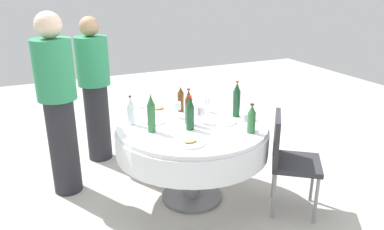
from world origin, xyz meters
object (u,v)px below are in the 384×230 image
object	(u,v)px
plate_left	(154,121)
person_north	(95,88)
bottle_clear_mid	(131,111)
plate_near	(190,142)
plate_east	(225,122)
person_south	(58,103)
wine_glass_west	(207,102)
wine_glass_inner	(245,118)
wine_glass_mid	(177,106)
chair_inner	(287,155)
bottle_green_west	(251,119)
bottle_green_front	(151,114)
bottle_brown_far	(181,100)
bottle_brown_north	(189,108)
bottle_dark_green_south	(190,114)
bottle_dark_green_inner	(236,100)
plate_rear	(158,109)
wine_glass_far	(201,111)
dining_table	(192,139)

from	to	relation	value
plate_left	person_north	bearing A→B (deg)	-72.41
bottle_clear_mid	plate_near	distance (m)	0.66
plate_east	person_south	bearing A→B (deg)	-28.72
wine_glass_west	wine_glass_inner	xyz separation A→B (m)	(-0.10, 0.51, -0.01)
plate_left	person_north	world-z (taller)	person_north
wine_glass_mid	chair_inner	distance (m)	1.05
plate_left	person_south	xyz separation A→B (m)	(0.75, -0.44, 0.14)
chair_inner	bottle_clear_mid	bearing A→B (deg)	-84.62
bottle_green_west	plate_left	bearing A→B (deg)	-40.79
bottle_green_front	bottle_green_west	world-z (taller)	bottle_green_front
bottle_brown_far	person_south	world-z (taller)	person_south
bottle_brown_north	bottle_brown_far	distance (m)	0.34
bottle_clear_mid	bottle_brown_far	bearing A→B (deg)	-165.49
bottle_dark_green_south	plate_near	bearing A→B (deg)	65.23
bottle_dark_green_south	plate_left	bearing A→B (deg)	-53.13
bottle_dark_green_south	bottle_dark_green_inner	world-z (taller)	bottle_dark_green_inner
wine_glass_mid	bottle_green_front	bearing A→B (deg)	35.96
wine_glass_mid	plate_east	bearing A→B (deg)	137.55
bottle_dark_green_inner	plate_near	world-z (taller)	bottle_dark_green_inner
plate_left	bottle_green_front	bearing A→B (deg)	65.68
bottle_clear_mid	wine_glass_inner	xyz separation A→B (m)	(-0.84, 0.49, -0.03)
bottle_brown_far	wine_glass_west	world-z (taller)	bottle_brown_far
plate_near	plate_rear	xyz separation A→B (m)	(-0.04, -0.82, 0.00)
bottle_brown_far	wine_glass_far	world-z (taller)	bottle_brown_far
bottle_green_west	plate_near	size ratio (longest dim) A/B	1.00
bottle_dark_green_south	wine_glass_west	size ratio (longest dim) A/B	2.15
bottle_green_front	person_north	distance (m)	1.25
wine_glass_west	chair_inner	xyz separation A→B (m)	(-0.41, 0.71, -0.32)
person_south	wine_glass_mid	bearing A→B (deg)	-82.48
bottle_green_west	bottle_dark_green_inner	distance (m)	0.40
bottle_dark_green_south	person_south	bearing A→B (deg)	-37.19
bottle_green_front	bottle_clear_mid	world-z (taller)	bottle_green_front
dining_table	chair_inner	world-z (taller)	chair_inner
bottle_green_west	bottle_clear_mid	bearing A→B (deg)	-34.93
bottle_green_front	plate_left	distance (m)	0.27
plate_east	chair_inner	world-z (taller)	chair_inner
wine_glass_inner	plate_east	bearing A→B (deg)	-64.41
wine_glass_far	wine_glass_inner	bearing A→B (deg)	135.93
bottle_dark_green_south	plate_east	size ratio (longest dim) A/B	1.44
wine_glass_far	wine_glass_mid	xyz separation A→B (m)	(0.14, -0.21, -0.00)
bottle_brown_north	wine_glass_mid	size ratio (longest dim) A/B	2.21
bottle_green_west	wine_glass_inner	size ratio (longest dim) A/B	1.87
bottle_dark_green_inner	wine_glass_west	size ratio (longest dim) A/B	2.43
bottle_clear_mid	plate_rear	world-z (taller)	bottle_clear_mid
wine_glass_west	person_south	world-z (taller)	person_south
bottle_dark_green_inner	bottle_brown_north	bearing A→B (deg)	0.02
bottle_clear_mid	plate_near	size ratio (longest dim) A/B	1.04
plate_east	plate_left	size ratio (longest dim) A/B	1.02
bottle_green_west	wine_glass_west	bearing A→B (deg)	-80.67
dining_table	bottle_green_west	distance (m)	0.59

